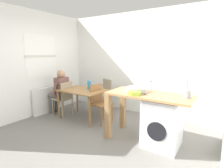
# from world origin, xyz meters

# --- Properties ---
(ground_plane) EXTENTS (5.46, 5.46, 0.00)m
(ground_plane) POSITION_xyz_m (0.00, 0.00, 0.00)
(ground_plane) COLOR slate
(wall_back) EXTENTS (4.60, 0.10, 2.70)m
(wall_back) POSITION_xyz_m (0.00, 1.75, 1.35)
(wall_back) COLOR white
(wall_back) RESTS_ON ground_plane
(wall_window_side) EXTENTS (0.12, 3.80, 2.70)m
(wall_window_side) POSITION_xyz_m (-2.15, 0.00, 1.35)
(wall_window_side) COLOR white
(wall_window_side) RESTS_ON ground_plane
(radiator) EXTENTS (0.10, 0.80, 0.70)m
(radiator) POSITION_xyz_m (-2.02, 0.30, 0.35)
(radiator) COLOR white
(radiator) RESTS_ON ground_plane
(dining_table) EXTENTS (1.10, 0.76, 0.74)m
(dining_table) POSITION_xyz_m (-0.90, 0.53, 0.64)
(dining_table) COLOR #9E7042
(dining_table) RESTS_ON ground_plane
(chair_person_seat) EXTENTS (0.40, 0.40, 0.90)m
(chair_person_seat) POSITION_xyz_m (-1.45, 0.43, 0.51)
(chair_person_seat) COLOR gray
(chair_person_seat) RESTS_ON ground_plane
(chair_opposite) EXTENTS (0.47, 0.47, 0.90)m
(chair_opposite) POSITION_xyz_m (-0.43, 0.59, 0.51)
(chair_opposite) COLOR olive
(chair_opposite) RESTS_ON ground_plane
(chair_spare_by_wall) EXTENTS (0.51, 0.51, 0.90)m
(chair_spare_by_wall) POSITION_xyz_m (-0.78, 1.30, 0.51)
(chair_spare_by_wall) COLOR gray
(chair_spare_by_wall) RESTS_ON ground_plane
(seated_person) EXTENTS (0.50, 0.51, 1.20)m
(seated_person) POSITION_xyz_m (-1.61, 0.43, 0.67)
(seated_person) COLOR #595651
(seated_person) RESTS_ON ground_plane
(kitchen_counter) EXTENTS (1.50, 0.68, 0.92)m
(kitchen_counter) POSITION_xyz_m (0.71, 0.30, 0.76)
(kitchen_counter) COLOR tan
(kitchen_counter) RESTS_ON ground_plane
(washing_machine) EXTENTS (0.60, 0.61, 0.86)m
(washing_machine) POSITION_xyz_m (1.18, 0.30, 0.43)
(washing_machine) COLOR silver
(washing_machine) RESTS_ON ground_plane
(sink_basin) EXTENTS (0.38, 0.38, 0.09)m
(sink_basin) POSITION_xyz_m (0.66, 0.30, 0.97)
(sink_basin) COLOR #9EA0A5
(sink_basin) RESTS_ON kitchen_counter
(tap) EXTENTS (0.02, 0.02, 0.28)m
(tap) POSITION_xyz_m (0.66, 0.48, 1.06)
(tap) COLOR #B2B2B7
(tap) RESTS_ON kitchen_counter
(bottle_tall_green) EXTENTS (0.06, 0.06, 0.20)m
(bottle_tall_green) POSITION_xyz_m (0.86, 0.53, 1.01)
(bottle_tall_green) COLOR silver
(bottle_tall_green) RESTS_ON kitchen_counter
(mixing_bowl) EXTENTS (0.24, 0.24, 0.07)m
(mixing_bowl) POSITION_xyz_m (0.72, 0.10, 0.96)
(mixing_bowl) COLOR #A8C63D
(mixing_bowl) RESTS_ON kitchen_counter
(utensil_crock) EXTENTS (0.11, 0.11, 0.30)m
(utensil_crock) POSITION_xyz_m (1.55, 0.35, 0.99)
(utensil_crock) COLOR gray
(utensil_crock) RESTS_ON kitchen_counter
(vase) EXTENTS (0.09, 0.09, 0.22)m
(vase) POSITION_xyz_m (-0.75, 0.63, 0.85)
(vase) COLOR teal
(vase) RESTS_ON dining_table
(scissors) EXTENTS (0.15, 0.06, 0.01)m
(scissors) POSITION_xyz_m (0.87, 0.20, 0.92)
(scissors) COLOR #B2B2B7
(scissors) RESTS_ON kitchen_counter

